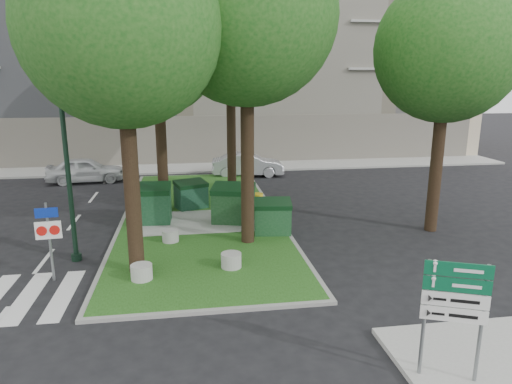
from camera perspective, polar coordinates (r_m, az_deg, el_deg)
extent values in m
plane|color=black|center=(11.56, -8.16, -14.76)|extent=(120.00, 120.00, 0.00)
cube|color=#1E4A15|center=(18.96, -6.94, -2.92)|extent=(6.00, 16.00, 0.12)
cube|color=gray|center=(18.97, -6.94, -2.95)|extent=(6.30, 16.30, 0.10)
cube|color=#999993|center=(29.17, -8.59, 2.98)|extent=(42.00, 3.00, 0.12)
cube|color=silver|center=(13.45, -24.77, -11.66)|extent=(5.00, 3.00, 0.01)
cube|color=#C4BA93|center=(36.24, -9.12, 17.68)|extent=(41.00, 12.00, 16.00)
cylinder|color=black|center=(12.98, -15.39, 2.58)|extent=(0.44, 0.44, 6.16)
sphere|color=#165015|center=(12.82, -16.53, 19.20)|extent=(5.20, 5.20, 5.20)
cylinder|color=black|center=(14.94, -1.08, 5.60)|extent=(0.44, 0.44, 6.72)
sphere|color=#165015|center=(14.90, -1.16, 21.32)|extent=(5.60, 5.60, 5.60)
cylinder|color=black|center=(19.36, -11.75, 5.97)|extent=(0.44, 0.44, 5.88)
sphere|color=#165015|center=(19.21, -12.29, 16.57)|extent=(4.80, 4.80, 4.80)
sphere|color=#165015|center=(19.55, -11.59, 21.51)|extent=(3.60, 3.60, 3.60)
cylinder|color=black|center=(22.35, -3.13, 8.72)|extent=(0.44, 0.44, 7.00)
sphere|color=#165015|center=(22.37, -3.28, 19.62)|extent=(5.80, 5.80, 5.80)
cylinder|color=black|center=(17.78, 21.75, 4.59)|extent=(0.44, 0.44, 5.88)
sphere|color=#165015|center=(17.62, 22.82, 16.10)|extent=(5.00, 5.00, 5.00)
cube|color=#0F391D|center=(18.07, -13.13, -1.80)|extent=(1.61, 1.12, 1.24)
cube|color=black|center=(17.89, -13.26, 0.41)|extent=(1.67, 1.20, 0.36)
cube|color=#113D26|center=(19.81, -8.11, -0.56)|extent=(1.49, 1.27, 0.99)
cube|color=black|center=(19.67, -8.17, 1.06)|extent=(1.55, 1.34, 0.28)
cube|color=black|center=(17.66, -2.83, -1.83)|extent=(1.78, 1.43, 1.22)
cube|color=black|center=(17.48, -2.86, 0.42)|extent=(1.85, 1.51, 0.35)
cube|color=#133F1D|center=(16.44, 2.07, -3.42)|extent=(1.38, 1.02, 1.01)
cube|color=black|center=(16.27, 2.09, -1.44)|extent=(1.43, 1.08, 0.29)
cylinder|color=#ABAAA5|center=(13.20, -14.11, -9.67)|extent=(0.59, 0.59, 0.42)
cylinder|color=#A09F9A|center=(13.60, -3.12, -8.51)|extent=(0.60, 0.60, 0.43)
cylinder|color=#9E9F99|center=(15.92, -10.64, -5.39)|extent=(0.56, 0.56, 0.40)
cylinder|color=yellow|center=(18.99, 0.20, -1.35)|extent=(0.45, 0.45, 0.79)
cylinder|color=black|center=(14.79, -22.38, 1.61)|extent=(0.15, 0.15, 5.27)
cylinder|color=black|center=(15.49, -21.52, -7.57)|extent=(0.32, 0.32, 0.21)
sphere|color=white|center=(14.51, -23.48, 13.07)|extent=(0.46, 0.46, 0.46)
cylinder|color=slate|center=(13.89, -24.36, -5.77)|extent=(0.08, 0.08, 2.28)
cube|color=navy|center=(13.64, -24.72, -2.34)|extent=(0.59, 0.09, 0.27)
cube|color=white|center=(13.78, -24.51, -4.34)|extent=(0.68, 0.10, 0.50)
cylinder|color=red|center=(13.83, -25.16, -4.35)|extent=(0.27, 0.05, 0.27)
cylinder|color=red|center=(13.74, -23.85, -4.33)|extent=(0.27, 0.05, 0.27)
cylinder|color=slate|center=(9.20, 20.28, -14.57)|extent=(0.09, 0.09, 2.29)
cylinder|color=slate|center=(9.38, 26.35, -14.62)|extent=(0.09, 0.09, 2.29)
cube|color=#0A5432|center=(8.86, 23.98, -8.81)|extent=(1.08, 0.46, 0.26)
cube|color=#0A5432|center=(8.97, 23.80, -10.53)|extent=(1.08, 0.46, 0.26)
cube|color=white|center=(9.09, 23.61, -12.21)|extent=(1.08, 0.46, 0.26)
cube|color=white|center=(9.22, 23.43, -13.84)|extent=(1.08, 0.46, 0.26)
imported|color=silver|center=(26.70, -20.53, 2.61)|extent=(4.20, 2.00, 1.38)
imported|color=#ADAFB5|center=(26.63, -1.05, 3.45)|extent=(4.24, 1.76, 1.36)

